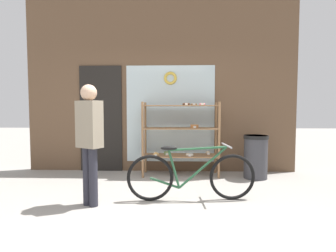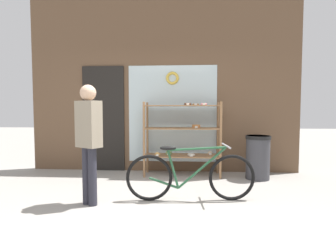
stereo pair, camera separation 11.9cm
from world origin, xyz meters
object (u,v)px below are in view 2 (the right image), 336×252
object	(u,v)px
display_case	(183,132)
pedestrian	(89,135)
bicycle	(190,176)
trash_bin	(258,156)

from	to	relation	value
display_case	pedestrian	xyz separation A→B (m)	(-1.19, -1.61, 0.08)
bicycle	trash_bin	bearing A→B (deg)	40.15
display_case	pedestrian	distance (m)	2.00
trash_bin	display_case	bearing A→B (deg)	172.71
bicycle	trash_bin	xyz separation A→B (m)	(1.22, 1.21, 0.07)
pedestrian	trash_bin	world-z (taller)	pedestrian
pedestrian	bicycle	bearing A→B (deg)	39.57
pedestrian	trash_bin	xyz separation A→B (m)	(2.52, 1.44, -0.48)
bicycle	pedestrian	world-z (taller)	pedestrian
display_case	bicycle	distance (m)	1.46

